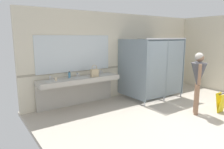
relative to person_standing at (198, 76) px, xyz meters
The scene contains 12 objects.
ground_plane 1.24m from the person_standing, 137.58° to the right, with size 7.19×6.61×0.10m, color #B2A899.
wall_back 2.76m from the person_standing, 98.28° to the left, with size 7.19×0.12×2.86m, color beige.
wall_back_tile_band 2.67m from the person_standing, 98.48° to the left, with size 7.19×0.01×0.06m, color #9E937F.
vanity_counter 3.39m from the person_standing, 133.75° to the left, with size 2.49×0.58×1.01m.
mirror_panel 3.55m from the person_standing, 131.43° to the left, with size 2.39×0.02×1.08m, color silver.
bathroom_stalls 1.74m from the person_standing, 84.54° to the left, with size 1.81×1.44×2.05m.
person_standing is the anchor object (origin of this frame).
handbag 2.91m from the person_standing, 131.16° to the left, with size 0.23×0.10×0.36m.
soap_dispenser 3.61m from the person_standing, 135.83° to the left, with size 0.07×0.07×0.19m.
paper_cup 3.82m from the person_standing, 143.82° to the left, with size 0.07×0.07×0.10m, color beige.
wet_floor_sign 1.07m from the person_standing, 27.08° to the right, with size 0.28×0.19×0.55m.
floor_drain_cover 1.80m from the person_standing, ahead, with size 0.14×0.14×0.01m, color #B7BABF.
Camera 1 is at (-4.53, -2.72, 2.09)m, focal length 32.80 mm.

